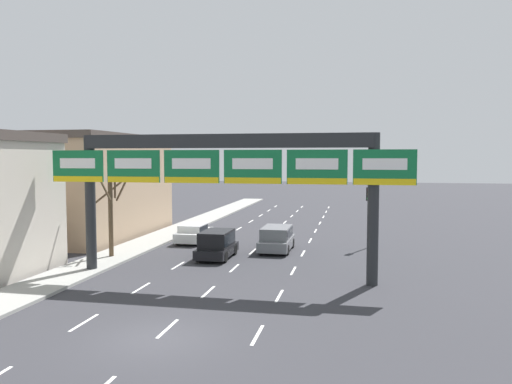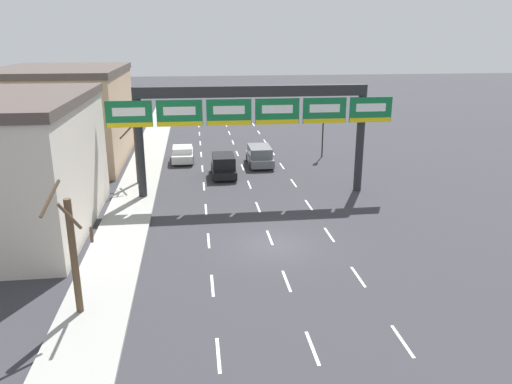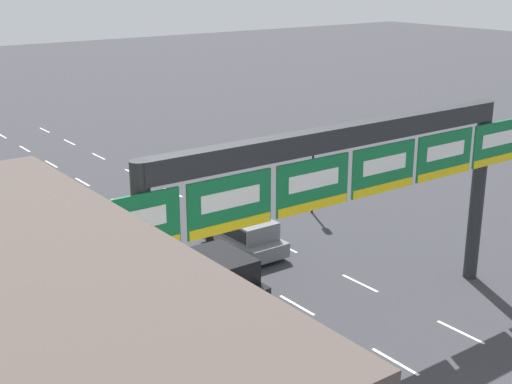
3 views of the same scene
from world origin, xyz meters
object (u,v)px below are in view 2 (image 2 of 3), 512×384
traffic_light_near_gantry (323,124)px  tree_bare_closest (136,145)px  tree_bare_second (73,250)px  sign_gantry (253,112)px  suv_grey (260,155)px  suv_black (224,165)px  car_white (183,153)px

traffic_light_near_gantry → tree_bare_closest: bearing=-156.9°
traffic_light_near_gantry → tree_bare_closest: 16.75m
tree_bare_second → sign_gantry: bearing=59.4°
suv_grey → tree_bare_second: size_ratio=0.83×
suv_black → suv_grey: bearing=43.9°
sign_gantry → traffic_light_near_gantry: 12.74m
tree_bare_second → suv_grey: bearing=65.8°
suv_grey → traffic_light_near_gantry: 6.63m
sign_gantry → car_white: size_ratio=4.63×
tree_bare_closest → tree_bare_second: (-0.52, -17.89, -0.15)m
suv_black → tree_bare_closest: 6.71m
sign_gantry → tree_bare_closest: (-8.00, 3.46, -2.73)m
car_white → suv_grey: size_ratio=0.94×
suv_black → tree_bare_closest: size_ratio=0.74×
sign_gantry → tree_bare_second: (-8.52, -14.43, -2.87)m
sign_gantry → suv_grey: (1.50, 7.85, -4.72)m
car_white → traffic_light_near_gantry: traffic_light_near_gantry is taller
suv_black → car_white: size_ratio=0.98×
sign_gantry → tree_bare_closest: 9.13m
car_white → tree_bare_second: tree_bare_second is taller
car_white → suv_grey: (6.41, -2.06, 0.18)m
suv_black → traffic_light_near_gantry: bearing=30.0°
car_white → traffic_light_near_gantry: size_ratio=0.97×
sign_gantry → tree_bare_second: size_ratio=3.62×
suv_grey → tree_bare_second: (-10.02, -22.28, 1.84)m
suv_grey → tree_bare_closest: (-9.50, -4.39, 1.99)m
tree_bare_second → tree_bare_closest: bearing=88.3°
tree_bare_closest → tree_bare_second: size_ratio=1.03×
sign_gantry → suv_black: bearing=109.8°
sign_gantry → tree_bare_closest: sign_gantry is taller
car_white → suv_grey: suv_grey is taller
tree_bare_closest → suv_grey: bearing=24.8°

